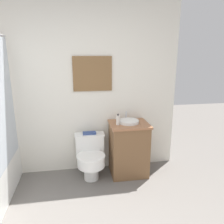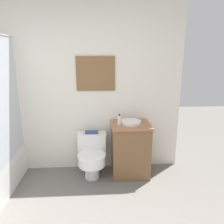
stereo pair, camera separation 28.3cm
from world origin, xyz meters
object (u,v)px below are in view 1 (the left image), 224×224
Objects in this scene: toilet at (91,156)px; book_on_tank at (89,133)px; soap_bottle at (118,120)px; sink at (129,121)px.

book_on_tank is at bearing 90.00° from toilet.
book_on_tank is at bearing 158.71° from soap_bottle.
toilet is 3.93× the size of soap_bottle.
toilet is at bearing -90.00° from book_on_tank.
sink is 2.07× the size of soap_bottle.
sink is 1.71× the size of book_on_tank.
toilet is 3.25× the size of book_on_tank.
soap_bottle is 0.48m from book_on_tank.
toilet is 0.33m from book_on_tank.
book_on_tank reaches higher than toilet.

